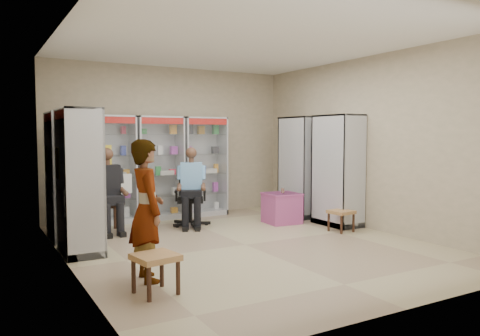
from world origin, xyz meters
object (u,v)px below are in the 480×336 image
cabinet_left_near (80,181)px  office_chair (190,197)px  cabinet_back_right (203,166)px  wooden_chair (107,204)px  seated_shopkeeper (191,189)px  woven_stool_b (156,274)px  cabinet_back_left (110,170)px  cabinet_right_far (301,167)px  woven_stool_a (341,221)px  cabinet_left_far (66,176)px  cabinet_back_mid (159,168)px  pink_trunk (282,208)px  cabinet_right_near (338,170)px  standing_man (147,210)px

cabinet_left_near → office_chair: size_ratio=1.91×
cabinet_back_right → office_chair: bearing=-126.7°
wooden_chair → seated_shopkeeper: size_ratio=0.71×
wooden_chair → woven_stool_b: size_ratio=2.27×
cabinet_back_right → woven_stool_b: cabinet_back_right is taller
cabinet_back_left → cabinet_right_far: 3.71m
seated_shopkeeper → woven_stool_b: seated_shopkeeper is taller
cabinet_left_near → woven_stool_a: (4.13, -0.68, -0.82)m
cabinet_left_far → cabinet_left_near: same height
seated_shopkeeper → woven_stool_b: (-1.79, -3.15, -0.46)m
cabinet_back_left → seated_shopkeeper: 1.59m
cabinet_back_mid → office_chair: size_ratio=1.91×
cabinet_back_right → woven_stool_b: 4.90m
cabinet_right_far → cabinet_back_mid: bearing=66.3°
pink_trunk → woven_stool_b: pink_trunk is taller
cabinet_right_near → standing_man: 4.30m
cabinet_left_far → wooden_chair: 0.89m
woven_stool_b → cabinet_back_left: bearing=81.8°
cabinet_left_near → wooden_chair: bearing=152.4°
wooden_chair → cabinet_back_right: bearing=18.8°
woven_stool_b → seated_shopkeeper: bearing=60.3°
cabinet_right_far → standing_man: 4.77m
cabinet_right_far → cabinet_left_near: same height
cabinet_back_right → pink_trunk: size_ratio=3.42×
cabinet_back_right → cabinet_right_near: 2.76m
cabinet_back_right → woven_stool_a: (1.30, -2.71, -0.82)m
cabinet_back_right → wooden_chair: size_ratio=2.13×
cabinet_right_far → cabinet_left_far: same height
cabinet_right_near → cabinet_left_far: size_ratio=1.00×
seated_shopkeeper → pink_trunk: bearing=4.4°
cabinet_left_near → wooden_chair: (0.68, 1.30, -0.53)m
cabinet_back_right → cabinet_back_mid: bearing=180.0°
cabinet_right_far → office_chair: size_ratio=1.91×
cabinet_right_near → standing_man: cabinet_right_near is taller
cabinet_right_near → office_chair: bearing=61.0°
cabinet_right_near → pink_trunk: 1.24m
cabinet_back_left → cabinet_right_near: 4.18m
woven_stool_b → standing_man: standing_man is taller
cabinet_left_far → office_chair: 2.18m
cabinet_back_right → woven_stool_b: size_ratio=4.82×
cabinet_back_mid → pink_trunk: bearing=-40.8°
cabinet_back_left → cabinet_left_near: bearing=-114.6°
cabinet_right_near → cabinet_back_right: bearing=36.2°
cabinet_right_near → cabinet_left_far: bearing=73.7°
cabinet_left_far → standing_man: bearing=8.6°
seated_shopkeeper → woven_stool_a: (2.00, -1.72, -0.48)m
standing_man → cabinet_right_near: bearing=-67.7°
seated_shopkeeper → cabinet_back_left: bearing=165.1°
standing_man → cabinet_left_far: bearing=11.6°
cabinet_back_left → wooden_chair: 0.94m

